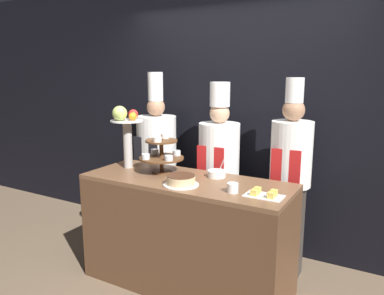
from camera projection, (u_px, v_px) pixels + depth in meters
name	position (u px, v px, depth m)	size (l,w,h in m)	color
wall_back	(236.00, 114.00, 3.87)	(10.00, 0.06, 2.80)	black
buffet_counter	(186.00, 233.00, 3.19)	(1.76, 0.66, 0.95)	brown
tiered_stand	(162.00, 154.00, 3.26)	(0.39, 0.39, 0.33)	brown
fruit_pedestal	(125.00, 126.00, 3.38)	(0.30, 0.30, 0.58)	#B2ADA8
cake_round	(181.00, 180.00, 2.92)	(0.28, 0.28, 0.08)	white
cup_white	(233.00, 188.00, 2.74)	(0.08, 0.08, 0.07)	white
cake_square_tray	(264.00, 194.00, 2.66)	(0.27, 0.16, 0.05)	white
serving_bowl_far	(217.00, 174.00, 3.15)	(0.15, 0.15, 0.16)	white
chef_left	(157.00, 156.00, 3.98)	(0.42, 0.42, 1.82)	#38332D
chef_center_left	(219.00, 165.00, 3.63)	(0.39, 0.39, 1.73)	#38332D
chef_center_right	(290.00, 171.00, 3.29)	(0.36, 0.36, 1.78)	#38332D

